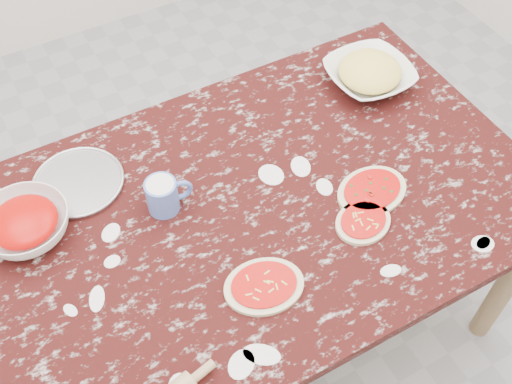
% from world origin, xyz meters
% --- Properties ---
extents(ground, '(4.00, 4.00, 0.00)m').
position_xyz_m(ground, '(0.00, 0.00, 0.00)').
color(ground, gray).
extents(worktable, '(1.60, 1.00, 0.75)m').
position_xyz_m(worktable, '(0.00, 0.00, 0.67)').
color(worktable, black).
rests_on(worktable, ground).
extents(pizza_tray, '(0.27, 0.27, 0.01)m').
position_xyz_m(pizza_tray, '(-0.41, 0.31, 0.76)').
color(pizza_tray, '#B2B2B7').
rests_on(pizza_tray, worktable).
extents(sauce_bowl, '(0.26, 0.26, 0.07)m').
position_xyz_m(sauce_bowl, '(-0.59, 0.21, 0.79)').
color(sauce_bowl, white).
rests_on(sauce_bowl, worktable).
extents(cheese_bowl, '(0.28, 0.28, 0.07)m').
position_xyz_m(cheese_bowl, '(0.56, 0.26, 0.78)').
color(cheese_bowl, white).
rests_on(cheese_bowl, worktable).
extents(flour_mug, '(0.13, 0.09, 0.10)m').
position_xyz_m(flour_mug, '(-0.23, 0.11, 0.80)').
color(flour_mug, '#4E6ABC').
rests_on(flour_mug, worktable).
extents(pizza_left, '(0.24, 0.20, 0.02)m').
position_xyz_m(pizza_left, '(-0.11, -0.24, 0.76)').
color(pizza_left, beige).
rests_on(pizza_left, worktable).
extents(pizza_mid, '(0.19, 0.17, 0.02)m').
position_xyz_m(pizza_mid, '(0.22, -0.20, 0.76)').
color(pizza_mid, beige).
rests_on(pizza_mid, worktable).
extents(pizza_right, '(0.23, 0.18, 0.02)m').
position_xyz_m(pizza_right, '(0.31, -0.13, 0.76)').
color(pizza_right, beige).
rests_on(pizza_right, worktable).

